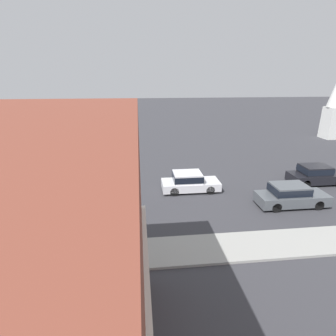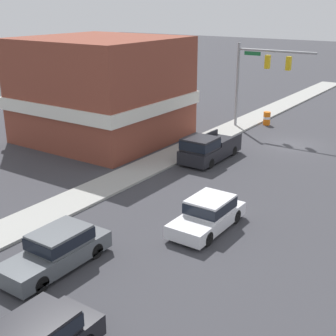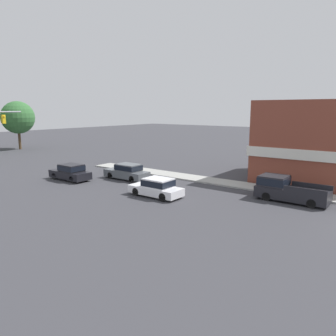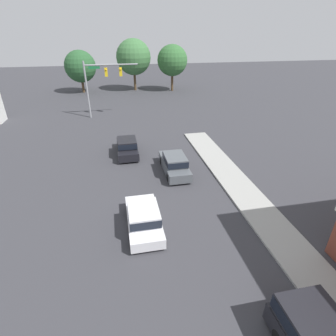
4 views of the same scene
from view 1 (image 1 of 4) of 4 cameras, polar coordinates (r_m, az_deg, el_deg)
name	(u,v)px [view 1 (image 1 of 4)]	position (r m, az deg, el deg)	size (l,w,h in m)	color
car_lead	(189,181)	(20.25, 4.61, -2.91)	(1.85, 4.41, 1.50)	black
car_oncoming	(291,195)	(19.70, 25.15, -5.32)	(1.75, 4.77, 1.56)	black
car_second_ahead	(316,174)	(24.74, 29.50, -1.20)	(1.82, 4.47, 1.57)	black
pickup_truck_parked	(54,219)	(16.08, -23.55, -10.20)	(2.04, 5.24, 1.83)	black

